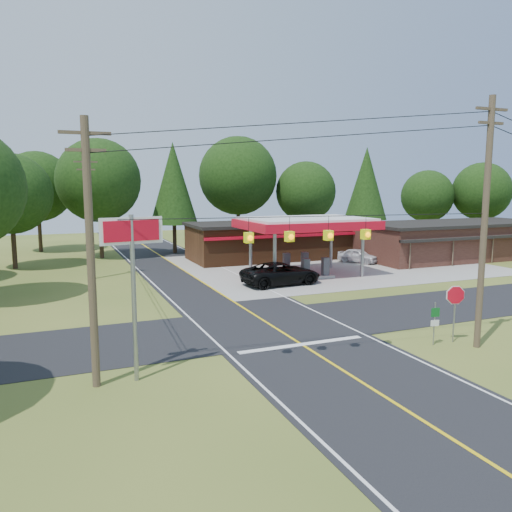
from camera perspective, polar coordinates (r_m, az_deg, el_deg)
name	(u,v)px	position (r m, az deg, el deg)	size (l,w,h in m)	color
ground	(271,326)	(27.38, 1.73, -7.95)	(120.00, 120.00, 0.00)	#4A5D21
main_highway	(271,325)	(27.38, 1.73, -7.93)	(8.00, 120.00, 0.02)	black
cross_road	(271,325)	(27.37, 1.73, -7.92)	(70.00, 7.00, 0.02)	black
lane_center_yellow	(271,325)	(27.37, 1.73, -7.90)	(0.15, 110.00, 0.00)	yellow
gas_canopy	(306,225)	(42.09, 5.72, 3.55)	(10.60, 7.40, 4.88)	gray
convenience_store	(269,240)	(51.69, 1.45, 1.80)	(16.40, 7.55, 3.80)	#502C16
strip_building	(453,240)	(55.99, 21.62, 1.72)	(20.40, 8.75, 3.80)	#3C1F18
utility_pole_near_right	(485,221)	(25.02, 24.67, 3.68)	(1.80, 0.30, 11.50)	#473828
utility_pole_near_left	(90,250)	(19.19, -18.40, 0.61)	(1.80, 0.30, 10.00)	#473828
utility_pole_far_left	(88,215)	(42.16, -18.64, 4.45)	(1.80, 0.30, 10.00)	#473828
utility_pole_north	(91,211)	(59.23, -18.31, 4.95)	(0.30, 0.30, 9.50)	#473828
overhead_beacons	(309,219)	(20.53, 6.12, 4.27)	(17.04, 2.04, 1.03)	black
treeline_backdrop	(178,186)	(49.39, -8.90, 7.90)	(70.27, 51.59, 13.30)	#332316
suv_car	(281,274)	(38.21, 2.89, -2.03)	(6.21, 6.21, 1.72)	black
sedan_car	(358,256)	(50.00, 11.60, 0.01)	(4.05, 4.05, 1.38)	silver
big_stop_sign	(133,260)	(19.40, -13.92, -0.40)	(2.39, 0.48, 6.48)	gray
octagonal_stop_sign	(455,299)	(25.87, 21.82, -4.63)	(0.92, 0.35, 2.82)	gray
route_sign_post	(435,320)	(25.26, 19.75, -6.89)	(0.43, 0.12, 2.09)	gray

